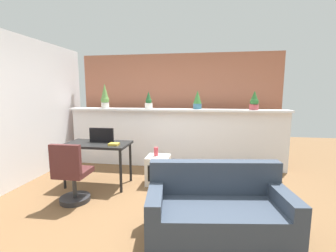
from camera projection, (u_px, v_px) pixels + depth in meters
ground_plane at (155, 212)px, 3.15m from camera, size 12.00×12.00×0.00m
divider_wall at (175, 139)px, 5.02m from camera, size 4.63×0.16×1.23m
plant_shelf at (174, 110)px, 4.89m from camera, size 4.63×0.33×0.04m
brick_wall_behind at (178, 108)px, 5.51m from camera, size 4.63×0.10×2.50m
side_wall_left at (6, 112)px, 3.76m from camera, size 0.12×4.40×2.60m
potted_plant_0 at (105, 97)px, 5.09m from camera, size 0.18×0.18×0.54m
potted_plant_1 at (149, 101)px, 4.96m from camera, size 0.16×0.16×0.37m
potted_plant_2 at (197, 100)px, 4.81m from camera, size 0.18×0.18×0.39m
potted_plant_3 at (254, 101)px, 4.63m from camera, size 0.17×0.17×0.38m
desk at (98, 148)px, 4.01m from camera, size 1.10×0.60×0.75m
tv_monitor at (102, 135)px, 4.05m from camera, size 0.44×0.04×0.25m
office_chair at (72, 178)px, 3.37m from camera, size 0.45×0.45×0.91m
side_cube_shelf at (158, 170)px, 4.11m from camera, size 0.40×0.41×0.50m
vase_on_shelf at (156, 152)px, 4.10m from camera, size 0.07×0.07×0.15m
book_on_desk at (114, 144)px, 3.82m from camera, size 0.16×0.14×0.04m
couch at (218, 212)px, 2.61m from camera, size 1.65×0.97×0.80m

